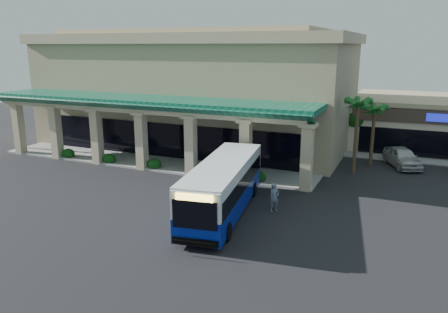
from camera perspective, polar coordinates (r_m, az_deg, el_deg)
The scene contains 10 objects.
ground at distance 28.50m, azimuth -3.79°, elevation -5.93°, with size 110.00×110.00×0.00m, color black.
main_building at distance 44.84m, azimuth -3.65°, elevation 8.92°, with size 30.80×14.80×11.35m, color tan, non-canonical shape.
arcade at distance 37.36m, azimuth -10.03°, elevation 3.28°, with size 30.00×6.20×5.70m, color #0D4F3A, non-canonical shape.
palm_0 at distance 35.54m, azimuth 16.89°, elevation 3.07°, with size 2.40×2.40×6.60m, color #185A1F, non-canonical shape.
palm_1 at distance 38.46m, azimuth 18.88°, elevation 3.12°, with size 2.40×2.40×5.80m, color #185A1F, non-canonical shape.
palm_2 at distance 46.64m, azimuth -25.35°, elevation 4.60°, with size 2.40×2.40×6.20m, color #185A1F, non-canonical shape.
broadleaf_tree at distance 43.64m, azimuth 16.81°, elevation 3.86°, with size 2.60×2.60×4.81m, color #0C350C, non-canonical shape.
transit_bus at distance 26.13m, azimuth -0.07°, elevation -4.11°, with size 2.64×11.34×3.17m, color #091F9F, non-canonical shape.
pedestrian at distance 26.80m, azimuth 6.59°, elevation -5.32°, with size 0.64×0.42×1.76m, color slate.
car_silver at distance 39.29m, azimuth 22.26°, elevation -0.07°, with size 1.94×4.81×1.64m, color #BCBCBC.
Camera 1 is at (12.38, -23.72, 9.81)m, focal length 35.00 mm.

